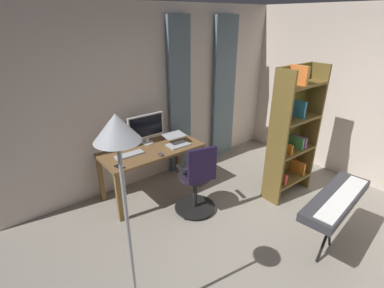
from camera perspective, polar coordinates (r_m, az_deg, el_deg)
ground_plane at (r=3.41m, az=23.65°, el=-24.51°), size 7.61×7.61×0.00m
back_room_partition at (r=4.51m, az=-7.17°, el=9.37°), size 4.85×0.10×2.65m
curtain_left_panel at (r=5.24m, az=6.39°, el=10.57°), size 0.49×0.06×2.49m
curtain_right_panel at (r=4.63m, az=-2.46°, el=8.90°), size 0.40×0.06×2.49m
desk at (r=4.15m, az=-7.98°, el=-2.12°), size 1.44×0.68×0.73m
office_chair at (r=3.77m, az=1.02°, el=-7.55°), size 0.56×0.56×1.01m
computer_monitor at (r=4.22m, az=-9.12°, el=3.34°), size 0.57×0.18×0.44m
computer_keyboard at (r=3.96m, az=-12.34°, el=-2.10°), size 0.39×0.13×0.02m
laptop at (r=4.19m, az=-3.07°, el=0.56°), size 0.32×0.32×0.14m
computer_mouse at (r=3.89m, az=-6.23°, el=-2.08°), size 0.06×0.10×0.04m
cell_phone_by_monitor at (r=3.69m, az=-14.22°, el=-4.43°), size 0.10×0.16×0.01m
cell_phone_face_up at (r=4.45m, az=-4.89°, el=1.31°), size 0.10×0.16×0.01m
bookshelf at (r=4.25m, az=19.09°, el=2.16°), size 0.80×0.30×1.90m
piano_keyboard at (r=3.35m, az=26.80°, el=-9.98°), size 1.15×0.46×0.79m
floor_lamp at (r=1.94m, az=-14.11°, el=-3.20°), size 0.31×0.31×1.91m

